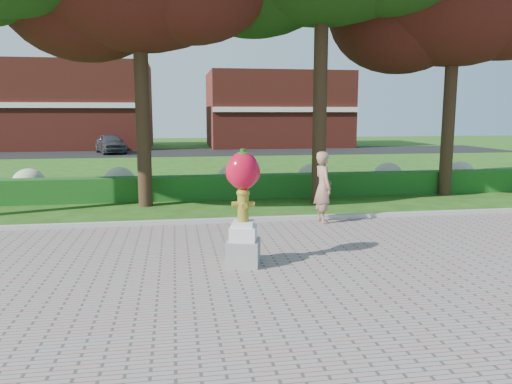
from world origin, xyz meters
TOP-DOWN VIEW (x-y plane):
  - ground at (0.00, 0.00)m, footprint 100.00×100.00m
  - walkway at (0.00, -4.00)m, footprint 40.00×14.00m
  - curb at (0.00, 3.00)m, footprint 40.00×0.18m
  - lawn_hedge at (0.00, 7.00)m, footprint 24.00×0.70m
  - hydrangea_row at (0.57, 8.00)m, footprint 20.10×1.10m
  - street at (0.00, 28.00)m, footprint 50.00×8.00m
  - building_left at (-10.00, 34.00)m, footprint 14.00×8.00m
  - building_right at (8.00, 34.00)m, footprint 12.00×8.00m
  - hydrant_sculpture at (0.18, -0.79)m, footprint 0.73×0.73m
  - woman at (2.77, 2.60)m, footprint 0.52×0.73m
  - parked_car at (-5.65, 27.70)m, footprint 2.92×4.54m

SIDE VIEW (x-z plane):
  - ground at x=0.00m, z-range 0.00..0.00m
  - street at x=0.00m, z-range 0.00..0.02m
  - walkway at x=0.00m, z-range 0.00..0.04m
  - curb at x=0.00m, z-range 0.00..0.15m
  - lawn_hedge at x=0.00m, z-range 0.00..0.80m
  - hydrangea_row at x=0.57m, z-range 0.06..1.04m
  - parked_car at x=-5.65m, z-range 0.02..1.46m
  - woman at x=2.77m, z-range 0.04..1.92m
  - hydrant_sculpture at x=0.18m, z-range 0.11..2.32m
  - building_right at x=8.00m, z-range 0.00..6.40m
  - building_left at x=-10.00m, z-range 0.00..7.00m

